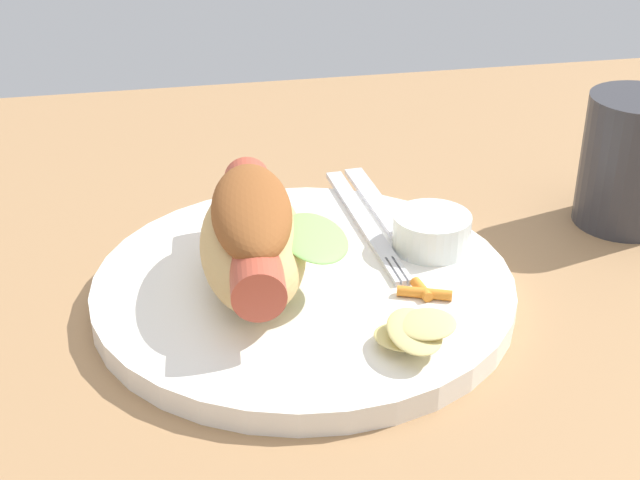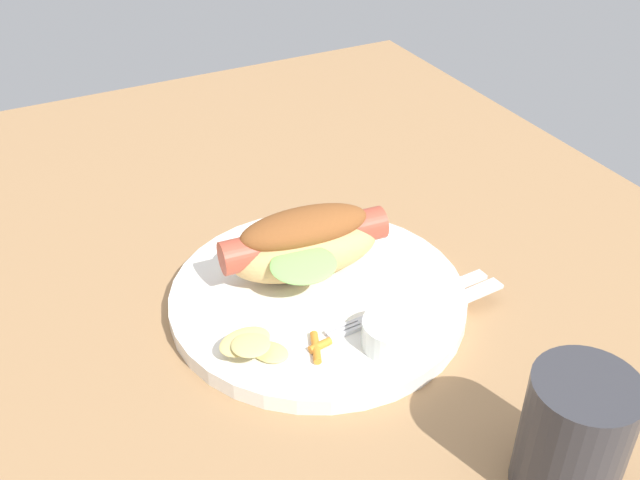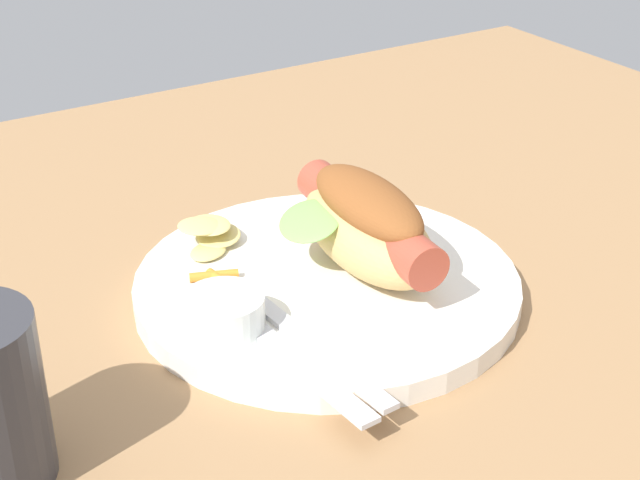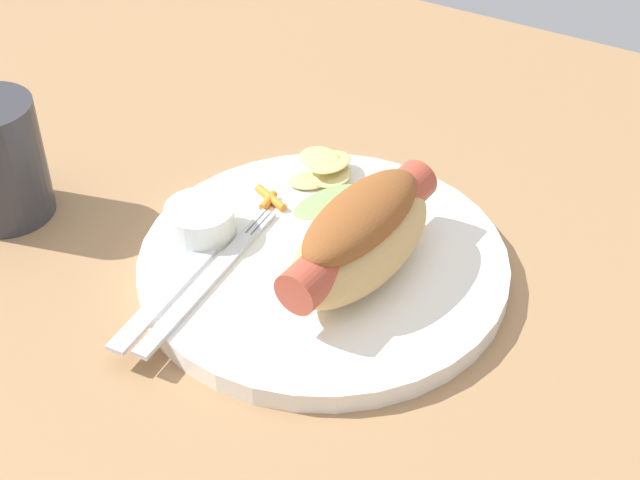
# 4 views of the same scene
# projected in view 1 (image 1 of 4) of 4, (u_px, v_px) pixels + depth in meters

# --- Properties ---
(ground_plane) EXTENTS (1.20, 0.90, 0.02)m
(ground_plane) POSITION_uv_depth(u_px,v_px,m) (336.00, 321.00, 0.60)
(ground_plane) COLOR #9E754C
(plate) EXTENTS (0.27, 0.27, 0.02)m
(plate) POSITION_uv_depth(u_px,v_px,m) (304.00, 289.00, 0.60)
(plate) COLOR white
(plate) RESTS_ON ground_plane
(hot_dog) EXTENTS (0.10, 0.16, 0.07)m
(hot_dog) POSITION_uv_depth(u_px,v_px,m) (253.00, 234.00, 0.58)
(hot_dog) COLOR tan
(hot_dog) RESTS_ON plate
(sauce_ramekin) EXTENTS (0.05, 0.05, 0.02)m
(sauce_ramekin) POSITION_uv_depth(u_px,v_px,m) (432.00, 232.00, 0.63)
(sauce_ramekin) COLOR white
(sauce_ramekin) RESTS_ON plate
(fork) EXTENTS (0.02, 0.17, 0.00)m
(fork) POSITION_uv_depth(u_px,v_px,m) (364.00, 221.00, 0.66)
(fork) COLOR silver
(fork) RESTS_ON plate
(knife) EXTENTS (0.02, 0.15, 0.00)m
(knife) POSITION_uv_depth(u_px,v_px,m) (382.00, 210.00, 0.68)
(knife) COLOR silver
(knife) RESTS_ON plate
(chips_pile) EXTENTS (0.05, 0.06, 0.02)m
(chips_pile) POSITION_uv_depth(u_px,v_px,m) (416.00, 330.00, 0.53)
(chips_pile) COLOR #D6C474
(chips_pile) RESTS_ON plate
(carrot_garnish) EXTENTS (0.03, 0.02, 0.01)m
(carrot_garnish) POSITION_uv_depth(u_px,v_px,m) (423.00, 292.00, 0.58)
(carrot_garnish) COLOR orange
(carrot_garnish) RESTS_ON plate
(drinking_cup) EXTENTS (0.07, 0.07, 0.10)m
(drinking_cup) POSITION_uv_depth(u_px,v_px,m) (631.00, 161.00, 0.68)
(drinking_cup) COLOR #333338
(drinking_cup) RESTS_ON ground_plane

